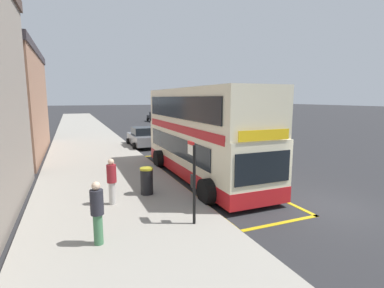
{
  "coord_description": "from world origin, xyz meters",
  "views": [
    {
      "loc": [
        -8.36,
        -7.23,
        3.94
      ],
      "look_at": [
        -2.44,
        6.97,
        1.5
      ],
      "focal_mm": 27.22,
      "sensor_mm": 36.0,
      "label": 1
    }
  ],
  "objects_px": {
    "double_decker_bus": "(202,136)",
    "pedestrian_waiting_near_sign": "(97,211)",
    "bus_stop_sign": "(193,175)",
    "pedestrian_further_back": "(112,180)",
    "parked_car_grey_behind": "(143,137)",
    "parked_car_black_ahead": "(155,117)",
    "litter_bin": "(147,181)"
  },
  "relations": [
    {
      "from": "pedestrian_waiting_near_sign",
      "to": "parked_car_grey_behind",
      "type": "bearing_deg",
      "value": 72.85
    },
    {
      "from": "parked_car_black_ahead",
      "to": "pedestrian_further_back",
      "type": "distance_m",
      "value": 39.4
    },
    {
      "from": "double_decker_bus",
      "to": "parked_car_grey_behind",
      "type": "height_order",
      "value": "double_decker_bus"
    },
    {
      "from": "double_decker_bus",
      "to": "parked_car_grey_behind",
      "type": "xyz_separation_m",
      "value": [
        -0.64,
        10.07,
        -1.26
      ]
    },
    {
      "from": "bus_stop_sign",
      "to": "pedestrian_further_back",
      "type": "bearing_deg",
      "value": 128.96
    },
    {
      "from": "parked_car_grey_behind",
      "to": "litter_bin",
      "type": "xyz_separation_m",
      "value": [
        -2.62,
        -11.99,
        -0.12
      ]
    },
    {
      "from": "double_decker_bus",
      "to": "bus_stop_sign",
      "type": "bearing_deg",
      "value": -116.93
    },
    {
      "from": "double_decker_bus",
      "to": "pedestrian_waiting_near_sign",
      "type": "distance_m",
      "value": 7.72
    },
    {
      "from": "parked_car_grey_behind",
      "to": "pedestrian_waiting_near_sign",
      "type": "xyz_separation_m",
      "value": [
        -4.78,
        -15.48,
        0.26
      ]
    },
    {
      "from": "parked_car_black_ahead",
      "to": "pedestrian_waiting_near_sign",
      "type": "height_order",
      "value": "pedestrian_waiting_near_sign"
    },
    {
      "from": "parked_car_grey_behind",
      "to": "litter_bin",
      "type": "bearing_deg",
      "value": -104.22
    },
    {
      "from": "parked_car_black_ahead",
      "to": "pedestrian_waiting_near_sign",
      "type": "distance_m",
      "value": 42.33
    },
    {
      "from": "double_decker_bus",
      "to": "pedestrian_waiting_near_sign",
      "type": "xyz_separation_m",
      "value": [
        -5.42,
        -5.4,
        -1.0
      ]
    },
    {
      "from": "parked_car_grey_behind",
      "to": "litter_bin",
      "type": "height_order",
      "value": "parked_car_grey_behind"
    },
    {
      "from": "parked_car_grey_behind",
      "to": "double_decker_bus",
      "type": "bearing_deg",
      "value": -88.25
    },
    {
      "from": "pedestrian_further_back",
      "to": "litter_bin",
      "type": "relative_size",
      "value": 1.57
    },
    {
      "from": "bus_stop_sign",
      "to": "pedestrian_further_back",
      "type": "height_order",
      "value": "bus_stop_sign"
    },
    {
      "from": "parked_car_grey_behind",
      "to": "pedestrian_further_back",
      "type": "bearing_deg",
      "value": -109.64
    },
    {
      "from": "pedestrian_further_back",
      "to": "double_decker_bus",
      "type": "bearing_deg",
      "value": 28.65
    },
    {
      "from": "pedestrian_waiting_near_sign",
      "to": "pedestrian_further_back",
      "type": "bearing_deg",
      "value": 75.6
    },
    {
      "from": "litter_bin",
      "to": "pedestrian_waiting_near_sign",
      "type": "bearing_deg",
      "value": -121.72
    },
    {
      "from": "pedestrian_waiting_near_sign",
      "to": "pedestrian_further_back",
      "type": "distance_m",
      "value": 2.94
    },
    {
      "from": "pedestrian_further_back",
      "to": "parked_car_black_ahead",
      "type": "bearing_deg",
      "value": 72.38
    },
    {
      "from": "parked_car_black_ahead",
      "to": "litter_bin",
      "type": "bearing_deg",
      "value": -103.5
    },
    {
      "from": "parked_car_grey_behind",
      "to": "litter_bin",
      "type": "relative_size",
      "value": 3.92
    },
    {
      "from": "parked_car_grey_behind",
      "to": "pedestrian_further_back",
      "type": "relative_size",
      "value": 2.5
    },
    {
      "from": "parked_car_black_ahead",
      "to": "pedestrian_waiting_near_sign",
      "type": "xyz_separation_m",
      "value": [
        -12.66,
        -40.4,
        0.26
      ]
    },
    {
      "from": "pedestrian_waiting_near_sign",
      "to": "pedestrian_further_back",
      "type": "xyz_separation_m",
      "value": [
        0.73,
        2.85,
        -0.01
      ]
    },
    {
      "from": "litter_bin",
      "to": "bus_stop_sign",
      "type": "bearing_deg",
      "value": -78.44
    },
    {
      "from": "double_decker_bus",
      "to": "bus_stop_sign",
      "type": "relative_size",
      "value": 4.03
    },
    {
      "from": "parked_car_black_ahead",
      "to": "litter_bin",
      "type": "height_order",
      "value": "parked_car_black_ahead"
    },
    {
      "from": "pedestrian_further_back",
      "to": "parked_car_grey_behind",
      "type": "bearing_deg",
      "value": 72.24
    }
  ]
}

